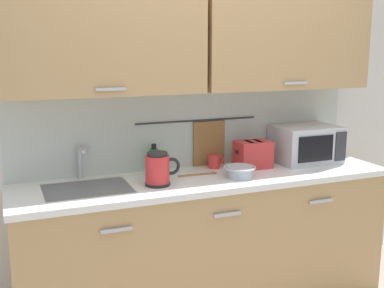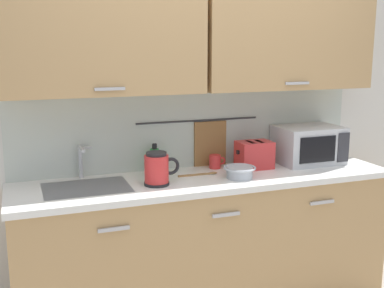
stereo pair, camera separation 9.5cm
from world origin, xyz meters
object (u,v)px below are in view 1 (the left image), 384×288
electric_kettle (158,169)px  toaster (253,154)px  microwave (306,144)px  mug_by_kettle (214,161)px  wooden_spoon (202,174)px  mixing_bowl (240,171)px  dish_soap_bottle (154,160)px  mug_near_sink (157,170)px

electric_kettle → toaster: electric_kettle is taller
microwave → toaster: size_ratio=1.80×
mug_by_kettle → wooden_spoon: (-0.15, -0.14, -0.04)m
mixing_bowl → mug_by_kettle: (-0.05, 0.30, 0.00)m
wooden_spoon → dish_soap_bottle: bearing=145.6°
dish_soap_bottle → mug_by_kettle: 0.43m
dish_soap_bottle → wooden_spoon: 0.35m
microwave → electric_kettle: size_ratio=2.03×
dish_soap_bottle → mixing_bowl: size_ratio=0.92×
microwave → dish_soap_bottle: (-1.13, 0.13, -0.05)m
dish_soap_bottle → mug_near_sink: 0.14m
mixing_bowl → electric_kettle: bearing=176.4°
microwave → wooden_spoon: bearing=-176.0°
microwave → toaster: bearing=-178.8°
electric_kettle → mixing_bowl: 0.55m
electric_kettle → mixing_bowl: size_ratio=1.06×
toaster → mug_by_kettle: (-0.26, 0.09, -0.05)m
mixing_bowl → wooden_spoon: size_ratio=0.78×
mug_by_kettle → electric_kettle: bearing=-152.4°
toaster → electric_kettle: bearing=-167.2°
electric_kettle → dish_soap_bottle: electric_kettle is taller
dish_soap_bottle → mug_by_kettle: size_ratio=1.63×
mug_by_kettle → wooden_spoon: size_ratio=0.44×
mug_near_sink → mug_by_kettle: size_ratio=1.00×
mug_near_sink → wooden_spoon: mug_near_sink is taller
mug_near_sink → mug_by_kettle: (0.45, 0.08, 0.00)m
mug_by_kettle → microwave: bearing=-6.5°
mixing_bowl → mug_by_kettle: mug_by_kettle is taller
microwave → wooden_spoon: microwave is taller
microwave → mug_near_sink: size_ratio=3.83×
microwave → mug_near_sink: bearing=-180.0°
mug_near_sink → wooden_spoon: 0.31m
mug_near_sink → electric_kettle: bearing=-105.9°
mug_by_kettle → wooden_spoon: 0.21m
microwave → wooden_spoon: 0.87m
mug_near_sink → wooden_spoon: size_ratio=0.44×
mug_near_sink → toaster: toaster is taller
toaster → mug_by_kettle: 0.28m
mixing_bowl → wooden_spoon: (-0.20, 0.16, -0.04)m
electric_kettle → mug_near_sink: electric_kettle is taller
microwave → toaster: (-0.45, -0.01, -0.04)m
mixing_bowl → toaster: (0.21, 0.21, 0.05)m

